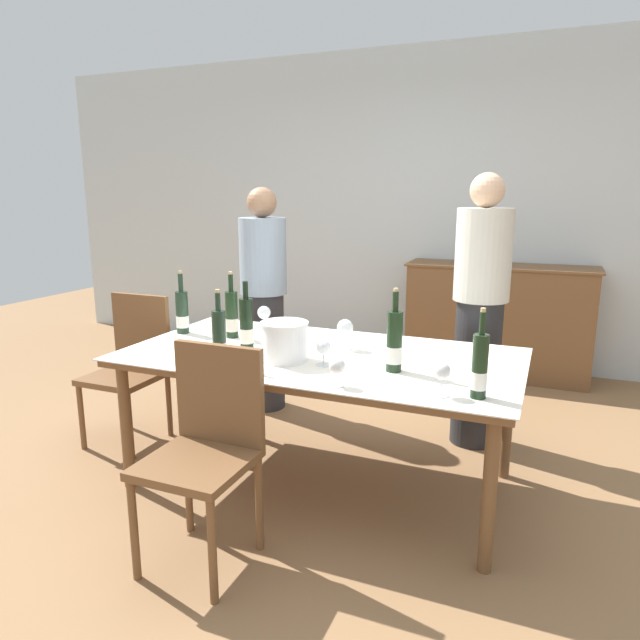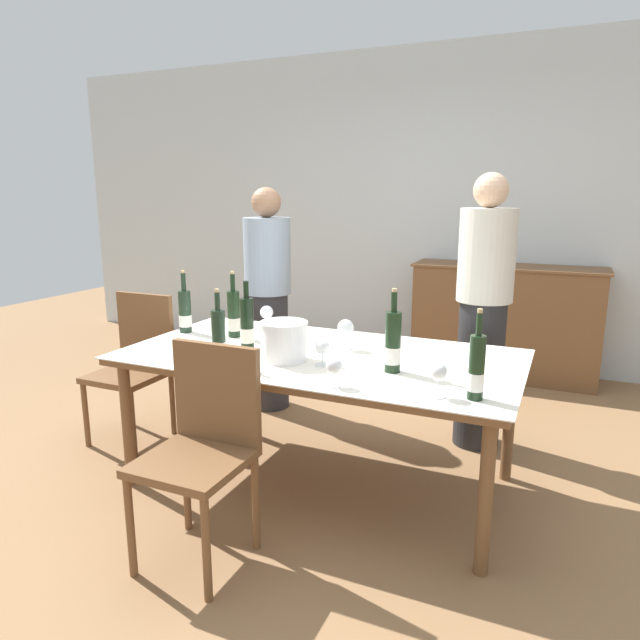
% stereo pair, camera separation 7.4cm
% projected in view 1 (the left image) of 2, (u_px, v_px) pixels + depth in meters
% --- Properties ---
extents(ground_plane, '(12.00, 12.00, 0.00)m').
position_uv_depth(ground_plane, '(320.00, 481.00, 3.13)').
color(ground_plane, olive).
extents(back_wall, '(8.00, 0.10, 2.80)m').
position_uv_depth(back_wall, '(430.00, 209.00, 5.17)').
color(back_wall, silver).
rests_on(back_wall, ground_plane).
extents(sideboard_cabinet, '(1.54, 0.46, 0.95)m').
position_uv_depth(sideboard_cabinet, '(498.00, 321.00, 4.86)').
color(sideboard_cabinet, brown).
rests_on(sideboard_cabinet, ground_plane).
extents(dining_table, '(2.04, 1.07, 0.73)m').
position_uv_depth(dining_table, '(320.00, 364.00, 2.98)').
color(dining_table, brown).
rests_on(dining_table, ground_plane).
extents(ice_bucket, '(0.24, 0.24, 0.20)m').
position_uv_depth(ice_bucket, '(285.00, 340.00, 2.83)').
color(ice_bucket, white).
rests_on(ice_bucket, dining_table).
extents(wine_bottle_0, '(0.07, 0.07, 0.37)m').
position_uv_depth(wine_bottle_0, '(246.00, 326.00, 3.02)').
color(wine_bottle_0, black).
rests_on(wine_bottle_0, dining_table).
extents(wine_bottle_1, '(0.07, 0.07, 0.38)m').
position_uv_depth(wine_bottle_1, '(232.00, 315.00, 3.28)').
color(wine_bottle_1, black).
rests_on(wine_bottle_1, dining_table).
extents(wine_bottle_2, '(0.08, 0.08, 0.40)m').
position_uv_depth(wine_bottle_2, '(394.00, 343.00, 2.65)').
color(wine_bottle_2, black).
rests_on(wine_bottle_2, dining_table).
extents(wine_bottle_3, '(0.07, 0.07, 0.37)m').
position_uv_depth(wine_bottle_3, '(219.00, 339.00, 2.75)').
color(wine_bottle_3, '#1E3323').
rests_on(wine_bottle_3, dining_table).
extents(wine_bottle_4, '(0.07, 0.07, 0.37)m').
position_uv_depth(wine_bottle_4, '(480.00, 368.00, 2.31)').
color(wine_bottle_4, black).
rests_on(wine_bottle_4, dining_table).
extents(wine_bottle_5, '(0.08, 0.08, 0.37)m').
position_uv_depth(wine_bottle_5, '(182.00, 313.00, 3.38)').
color(wine_bottle_5, '#1E3323').
rests_on(wine_bottle_5, dining_table).
extents(wine_glass_0, '(0.07, 0.07, 0.13)m').
position_uv_depth(wine_glass_0, '(337.00, 367.00, 2.45)').
color(wine_glass_0, white).
rests_on(wine_glass_0, dining_table).
extents(wine_glass_1, '(0.07, 0.07, 0.14)m').
position_uv_depth(wine_glass_1, '(442.00, 373.00, 2.34)').
color(wine_glass_1, white).
rests_on(wine_glass_1, dining_table).
extents(wine_glass_2, '(0.07, 0.07, 0.13)m').
position_uv_depth(wine_glass_2, '(324.00, 348.00, 2.75)').
color(wine_glass_2, white).
rests_on(wine_glass_2, dining_table).
extents(wine_glass_3, '(0.08, 0.08, 0.14)m').
position_uv_depth(wine_glass_3, '(264.00, 313.00, 3.53)').
color(wine_glass_3, white).
rests_on(wine_glass_3, dining_table).
extents(wine_glass_4, '(0.09, 0.09, 0.16)m').
position_uv_depth(wine_glass_4, '(345.00, 328.00, 3.04)').
color(wine_glass_4, white).
rests_on(wine_glass_4, dining_table).
extents(chair_left_end, '(0.42, 0.42, 0.92)m').
position_uv_depth(chair_left_end, '(133.00, 359.00, 3.59)').
color(chair_left_end, brown).
rests_on(chair_left_end, ground_plane).
extents(chair_near_front, '(0.42, 0.42, 0.92)m').
position_uv_depth(chair_near_front, '(207.00, 439.00, 2.40)').
color(chair_near_front, brown).
rests_on(chair_near_front, ground_plane).
extents(person_host, '(0.33, 0.33, 1.58)m').
position_uv_depth(person_host, '(264.00, 301.00, 4.05)').
color(person_host, '#2D2D33').
rests_on(person_host, ground_plane).
extents(person_guest_left, '(0.33, 0.33, 1.66)m').
position_uv_depth(person_guest_left, '(480.00, 313.00, 3.45)').
color(person_guest_left, '#262628').
rests_on(person_guest_left, ground_plane).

